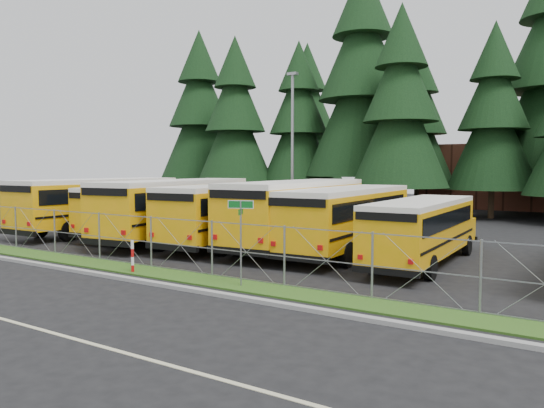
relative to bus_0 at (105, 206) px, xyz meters
The scene contains 23 objects.
ground 15.38m from the bus_0, 20.43° to the right, with size 120.00×120.00×0.00m, color black.
curb 16.71m from the bus_0, 30.49° to the right, with size 50.00×0.25×0.12m, color gray.
grass_verge 16.05m from the bus_0, 26.16° to the right, with size 50.00×1.40×0.06m, color #204714.
road_lane_line 19.65m from the bus_0, 42.94° to the right, with size 50.00×0.12×0.01m, color beige.
chainlink_fence 15.69m from the bus_0, 23.86° to the right, with size 44.00×0.10×2.00m, color gray, non-canonical shape.
bus_0 is the anchor object (origin of this frame).
bus_1 3.52m from the bus_0, 11.79° to the left, with size 2.55×10.82×2.84m, color #D89E06, non-canonical shape.
bus_2 6.01m from the bus_0, ahead, with size 2.88×12.20×3.20m, color #D89E06, non-canonical shape.
bus_3 9.46m from the bus_0, ahead, with size 2.71×11.49×3.01m, color #D89E06, non-canonical shape.
bus_4 12.65m from the bus_0, ahead, with size 2.89×12.26×3.21m, color #D89E06, non-canonical shape.
bus_5 15.33m from the bus_0, ahead, with size 2.66×11.27×2.95m, color #D89E06, non-canonical shape.
bus_6 18.90m from the bus_0, ahead, with size 2.33×9.88×2.59m, color #D89E06, non-canonical shape.
street_sign 16.78m from the bus_0, 25.16° to the right, with size 0.78×0.52×2.81m.
striped_bollard 12.93m from the bus_0, 35.32° to the right, with size 0.11×0.11×1.20m, color #B20C0C.
light_standard 12.75m from the bus_0, 55.20° to the left, with size 0.70×0.35×10.14m.
conifer_0 24.01m from the bus_0, 116.51° to the left, with size 7.94×7.94×17.55m, color black, non-canonical shape.
conifer_1 19.37m from the bus_0, 102.04° to the left, with size 7.07×7.07×15.63m, color black, non-canonical shape.
conifer_2 21.66m from the bus_0, 86.88° to the left, with size 6.84×6.84×15.13m, color black, non-canonical shape.
conifer_3 24.17m from the bus_0, 71.95° to the left, with size 9.49×9.49×20.98m, color black, non-canonical shape.
conifer_4 22.17m from the bus_0, 56.83° to the left, with size 7.21×7.21×15.95m, color black, non-canonical shape.
conifer_5 28.49m from the bus_0, 51.49° to the left, with size 6.66×6.66×14.72m, color black, non-canonical shape.
conifer_10 29.62m from the bus_0, 94.83° to the left, with size 7.64×7.64×16.90m, color black, non-canonical shape.
conifer_11 30.96m from the bus_0, 71.98° to the left, with size 6.94×6.94×15.35m, color black, non-canonical shape.
Camera 1 is at (10.84, -15.38, 3.87)m, focal length 35.00 mm.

